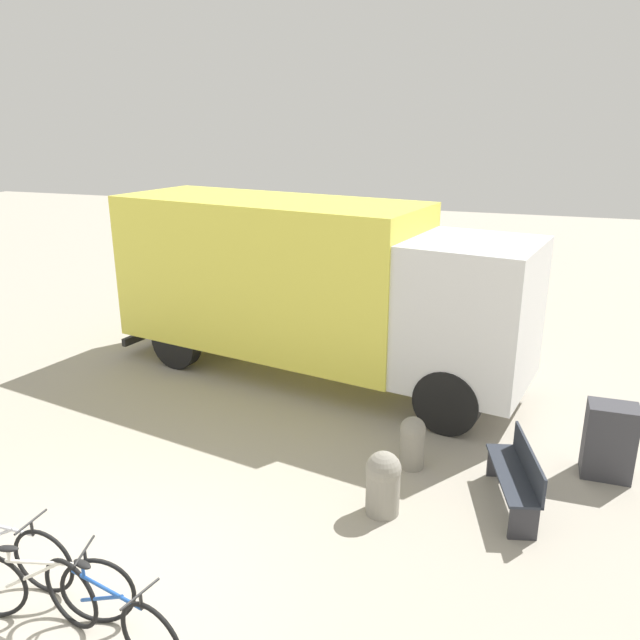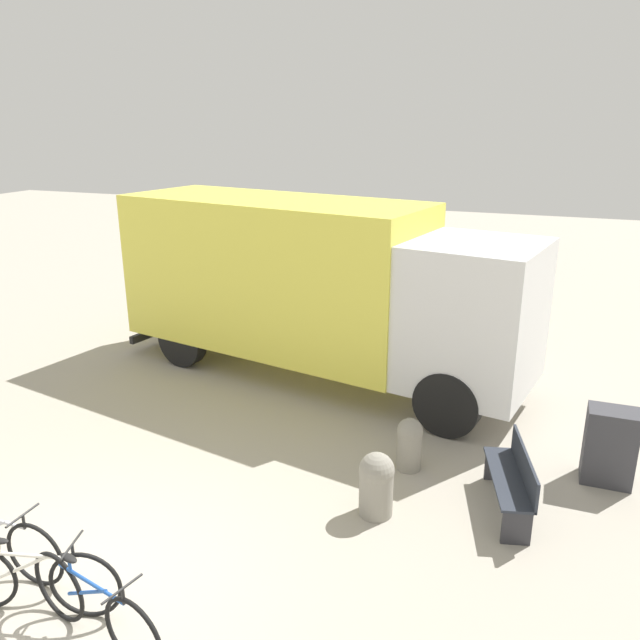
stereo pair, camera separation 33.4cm
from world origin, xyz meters
name	(u,v)px [view 2 (the right image)]	position (x,y,z in m)	size (l,w,h in m)	color
ground_plane	(57,597)	(0.00, 0.00, 0.00)	(60.00, 60.00, 0.00)	#A8A091
delivery_truck	(312,282)	(0.33, 6.49, 1.85)	(8.24, 3.65, 3.33)	#EAE04C
park_bench	(513,478)	(4.30, 3.26, 0.46)	(0.75, 1.53, 0.83)	#282D38
bicycle_middle	(33,579)	(-0.03, -0.23, 0.40)	(1.79, 0.59, 0.85)	black
bicycle_far	(94,608)	(0.80, -0.32, 0.40)	(1.81, 0.55, 0.85)	black
bollard_near_bench	(376,482)	(2.71, 2.58, 0.45)	(0.45, 0.45, 0.84)	gray
bollard_far_bench	(409,442)	(2.86, 3.78, 0.41)	(0.37, 0.37, 0.77)	gray
utility_box	(610,446)	(5.46, 4.41, 0.53)	(0.65, 0.46, 1.07)	#38383D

